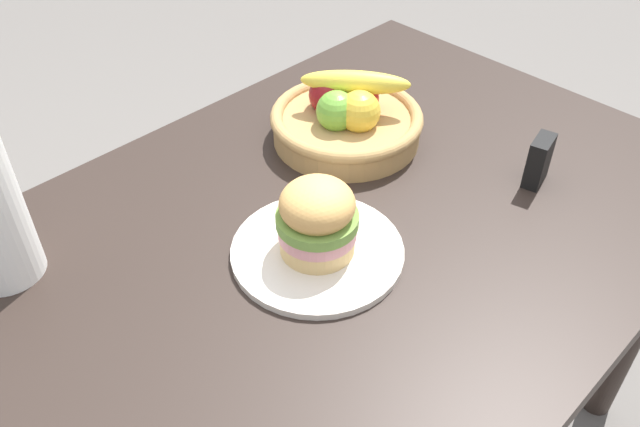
% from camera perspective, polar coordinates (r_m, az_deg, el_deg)
% --- Properties ---
extents(dining_table, '(1.40, 0.90, 0.75)m').
position_cam_1_polar(dining_table, '(1.14, 0.28, -5.62)').
color(dining_table, '#2D231E').
rests_on(dining_table, ground_plane).
extents(plate, '(0.27, 0.27, 0.01)m').
position_cam_1_polar(plate, '(1.03, -0.23, -3.28)').
color(plate, silver).
rests_on(plate, dining_table).
extents(sandwich, '(0.13, 0.13, 0.13)m').
position_cam_1_polar(sandwich, '(0.99, -0.24, -0.43)').
color(sandwich, '#E5BC75').
rests_on(sandwich, plate).
extents(fruit_basket, '(0.29, 0.29, 0.14)m').
position_cam_1_polar(fruit_basket, '(1.26, 2.32, 8.22)').
color(fruit_basket, tan).
rests_on(fruit_basket, dining_table).
extents(napkin_holder, '(0.07, 0.04, 0.09)m').
position_cam_1_polar(napkin_holder, '(1.21, 18.35, 4.33)').
color(napkin_holder, black).
rests_on(napkin_holder, dining_table).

